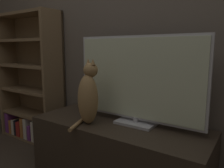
% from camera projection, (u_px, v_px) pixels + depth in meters
% --- Properties ---
extents(wall_back, '(4.80, 0.05, 2.60)m').
position_uv_depth(wall_back, '(138.00, 17.00, 1.80)').
color(wall_back, '#60564C').
rests_on(wall_back, ground_plane).
extents(tv_stand, '(1.38, 0.53, 0.47)m').
position_uv_depth(tv_stand, '(117.00, 152.00, 1.72)').
color(tv_stand, '#33281E').
rests_on(tv_stand, ground_plane).
extents(tv, '(1.02, 0.18, 0.67)m').
position_uv_depth(tv, '(137.00, 81.00, 1.62)').
color(tv, '#B7B7BC').
rests_on(tv, tv_stand).
extents(cat, '(0.20, 0.31, 0.50)m').
position_uv_depth(cat, '(89.00, 96.00, 1.65)').
color(cat, '#997547').
rests_on(cat, tv_stand).
extents(bookshelf, '(0.84, 0.28, 1.42)m').
position_uv_depth(bookshelf, '(32.00, 86.00, 2.51)').
color(bookshelf, brown).
rests_on(bookshelf, ground_plane).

